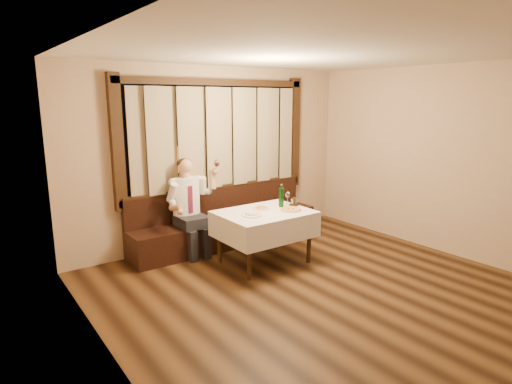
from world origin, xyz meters
TOP-DOWN VIEW (x-y plane):
  - room at (-0.00, 0.97)m, footprint 5.01×6.01m
  - banquette at (0.00, 2.72)m, footprint 3.20×0.61m
  - dining_table at (0.00, 1.70)m, footprint 1.27×0.97m
  - pizza at (0.34, 1.53)m, footprint 0.31×0.31m
  - pasta_red at (0.05, 1.83)m, footprint 0.25×0.25m
  - pasta_cream at (-0.27, 1.63)m, footprint 0.29×0.29m
  - green_bottle at (0.35, 1.76)m, footprint 0.07×0.07m
  - table_wine_glass at (0.52, 1.82)m, footprint 0.07×0.07m
  - cruet_caddy at (0.53, 1.68)m, footprint 0.13×0.08m
  - seated_man at (-0.69, 2.63)m, footprint 0.80×0.60m

SIDE VIEW (x-z plane):
  - banquette at x=0.00m, z-range -0.16..0.78m
  - dining_table at x=0.00m, z-range 0.27..1.03m
  - pizza at x=0.34m, z-range 0.75..0.79m
  - pasta_red at x=0.05m, z-range 0.75..0.83m
  - pasta_cream at x=-0.27m, z-range 0.75..0.85m
  - cruet_caddy at x=0.53m, z-range 0.74..0.87m
  - seated_man at x=-0.69m, z-range 0.11..1.56m
  - table_wine_glass at x=0.52m, z-range 0.80..0.99m
  - green_bottle at x=0.35m, z-range 0.73..1.07m
  - room at x=0.00m, z-range 0.09..2.91m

